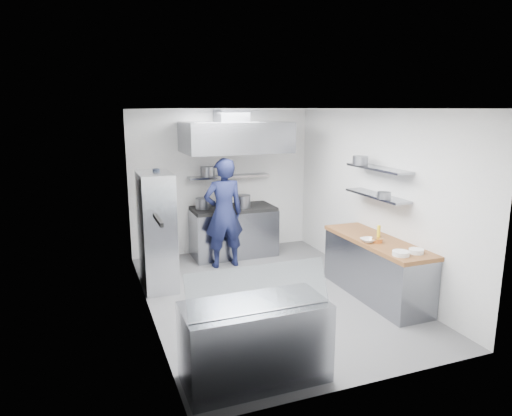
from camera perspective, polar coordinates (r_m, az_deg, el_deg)
name	(u,v)px	position (r m, az deg, el deg)	size (l,w,h in m)	color
floor	(270,295)	(7.13, 1.74, -10.83)	(5.00, 5.00, 0.00)	#4F4F51
ceiling	(271,109)	(6.57, 1.90, 12.28)	(5.00, 5.00, 0.00)	silver
wall_back	(222,182)	(9.03, -4.29, 3.31)	(3.60, 0.02, 2.80)	white
wall_front	(369,256)	(4.58, 13.97, -5.84)	(3.60, 0.02, 2.80)	white
wall_left	(146,216)	(6.26, -13.58, -0.98)	(5.00, 0.02, 2.80)	white
wall_right	(374,198)	(7.58, 14.50, 1.23)	(5.00, 0.02, 2.80)	white
gas_range	(233,233)	(8.89, -2.83, -3.08)	(1.60, 0.80, 0.90)	gray
cooktop	(233,208)	(8.77, -2.87, -0.06)	(1.57, 0.78, 0.06)	black
stock_pot_left	(203,203)	(8.65, -6.60, 0.58)	(0.29, 0.29, 0.20)	slate
stock_pot_mid	(243,201)	(8.69, -1.69, 0.84)	(0.30, 0.30, 0.24)	slate
over_range_shelf	(229,176)	(8.89, -3.39, 3.97)	(1.60, 0.30, 0.04)	gray
shelf_pot_a	(208,171)	(8.87, -6.04, 4.62)	(0.28, 0.28, 0.18)	slate
extractor_hood	(235,137)	(8.42, -2.60, 8.85)	(1.90, 1.15, 0.55)	gray
hood_duct	(231,116)	(8.62, -3.10, 11.45)	(0.55, 0.55, 0.24)	slate
red_firebox	(158,185)	(8.70, -12.10, 2.87)	(0.22, 0.10, 0.26)	red
chef	(224,213)	(8.13, -4.05, -0.65)	(0.72, 0.47, 1.97)	#13183A
wire_rack	(157,231)	(7.34, -12.30, -2.80)	(0.50, 0.90, 1.85)	silver
rack_bin_a	(158,240)	(7.29, -12.15, -3.92)	(0.18, 0.22, 0.20)	white
rack_bin_b	(151,201)	(7.77, -13.02, 0.83)	(0.14, 0.18, 0.16)	yellow
rack_jar	(156,174)	(7.29, -12.36, 4.11)	(0.11, 0.11, 0.18)	black
knife_strip	(158,220)	(5.36, -12.14, -1.46)	(0.04, 0.55, 0.05)	black
prep_counter_base	(376,270)	(7.18, 14.73, -7.51)	(0.62, 2.00, 0.84)	gray
prep_counter_top	(377,241)	(7.04, 14.93, -4.05)	(0.65, 2.04, 0.06)	brown
plate_stack_a	(401,253)	(6.35, 17.66, -5.42)	(0.23, 0.23, 0.06)	white
plate_stack_b	(416,251)	(6.51, 19.40, -5.11)	(0.20, 0.20, 0.06)	white
copper_pan	(377,240)	(6.87, 14.90, -3.93)	(0.16, 0.16, 0.06)	orange
squeeze_bottle	(379,231)	(7.15, 15.09, -2.82)	(0.05, 0.05, 0.18)	yellow
mixing_bowl	(368,240)	(6.86, 13.86, -3.93)	(0.22, 0.22, 0.05)	white
wall_shelf_lower	(377,196)	(7.23, 14.86, 1.50)	(0.30, 1.30, 0.04)	gray
wall_shelf_upper	(378,168)	(7.16, 15.04, 4.81)	(0.30, 1.30, 0.04)	gray
shelf_pot_c	(384,195)	(6.88, 15.71, 1.52)	(0.19, 0.19, 0.10)	slate
shelf_pot_d	(360,160)	(7.38, 12.91, 5.82)	(0.24, 0.24, 0.14)	slate
display_case	(255,342)	(4.94, -0.15, -16.40)	(1.50, 0.70, 0.85)	gray
display_glass	(259,288)	(4.56, 0.39, -9.95)	(1.47, 0.02, 0.45)	silver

